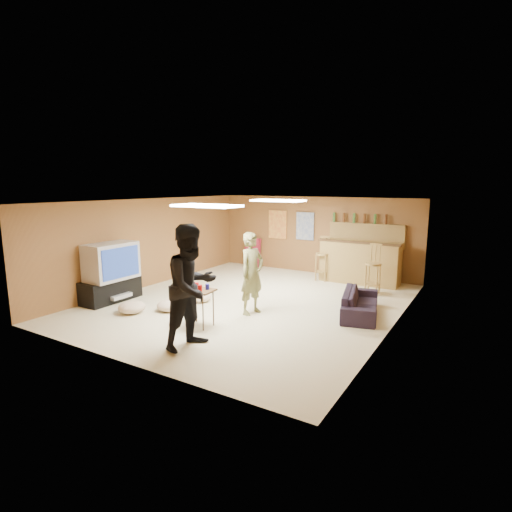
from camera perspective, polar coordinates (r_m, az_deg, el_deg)
The scene contains 32 objects.
ground at distance 8.79m, azimuth -0.68°, elevation -6.62°, with size 7.00×7.00×0.00m, color beige.
ceiling at distance 8.42m, azimuth -0.71°, elevation 7.85°, with size 6.00×7.00×0.02m, color silver.
wall_back at distance 11.63m, azimuth 8.43°, elevation 2.95°, with size 6.00×0.02×2.20m, color brown.
wall_front at distance 5.92m, azimuth -18.86°, elevation -4.48°, with size 6.00×0.02×2.20m, color brown.
wall_left at distance 10.42m, azimuth -14.88°, elevation 1.88°, with size 0.02×7.00×2.20m, color brown.
wall_right at distance 7.44m, azimuth 19.37°, elevation -1.59°, with size 0.02×7.00×2.20m, color brown.
tv_stand at distance 9.40m, azimuth -20.01°, elevation -4.56°, with size 0.55×1.30×0.50m, color black.
dvd_box at distance 9.26m, azimuth -19.11°, elevation -5.37°, with size 0.35×0.50×0.08m, color #B2B2B7.
tv_body at distance 9.21m, azimuth -19.98°, elevation -0.71°, with size 0.60×1.10×0.80m, color #B2B2B7.
tv_screen at distance 8.98m, azimuth -18.73°, elevation -0.91°, with size 0.02×0.95×0.65m, color navy.
bar_counter at distance 10.71m, azimuth 14.62°, elevation -0.87°, with size 2.00×0.60×1.10m, color olive.
bar_lip at distance 10.38m, azimuth 14.36°, elevation 1.88°, with size 2.10×0.12×0.05m, color #3A2512.
bar_shelf at distance 11.01m, azimuth 15.52°, elevation 4.38°, with size 2.00×0.18×0.05m, color olive.
bar_backing at distance 11.06m, azimuth 15.47°, elevation 2.84°, with size 2.00×0.14×0.60m, color olive.
poster_left at distance 12.08m, azimuth 3.11°, elevation 4.51°, with size 0.60×0.03×0.85m, color #BF3F26.
poster_right at distance 11.68m, azimuth 7.02°, elevation 4.25°, with size 0.55×0.03×0.80m, color #334C99.
folding_chair_stack at distance 12.45m, azimuth -0.52°, elevation 0.51°, with size 0.50×0.14×0.90m, color maroon.
ceiling_panel_front at distance 7.20m, azimuth -7.06°, elevation 7.13°, with size 1.20×0.60×0.04m, color white.
ceiling_panel_back at distance 9.47m, azimuth 3.15°, elevation 7.91°, with size 1.20×0.60×0.04m, color white.
person_olive at distance 7.86m, azimuth -0.58°, elevation -2.51°, with size 0.59×0.39×1.63m, color olive.
person_black at distance 6.29m, azimuth -9.13°, elevation -4.34°, with size 0.95×0.74×1.96m, color black.
sofa at distance 8.19m, azimuth 14.68°, elevation -6.49°, with size 1.64×0.64×0.48m, color black.
tray_table at distance 7.35m, azimuth -8.08°, elevation -7.36°, with size 0.53×0.42×0.68m, color #3A2512.
cup_red_near at distance 7.35m, azimuth -8.46°, elevation -4.19°, with size 0.07×0.07×0.10m, color #A60B0D.
cup_red_far at distance 7.14m, azimuth -8.02°, elevation -4.56°, with size 0.08×0.08×0.11m, color #A60B0D.
cup_blue at distance 7.24m, azimuth -6.96°, elevation -4.38°, with size 0.07×0.07×0.10m, color navy.
bar_stool_left at distance 10.78m, azimuth 9.47°, elevation -0.73°, with size 0.33×0.33×1.06m, color olive, non-canonical shape.
bar_stool_right at distance 9.69m, azimuth 16.39°, elevation -1.74°, with size 0.39×0.39×1.22m, color olive, non-canonical shape.
cushion_near_tv at distance 8.39m, azimuth -12.32°, elevation -6.90°, with size 0.50×0.50×0.22m, color tan.
cushion_mid at distance 8.89m, azimuth -7.85°, elevation -5.89°, with size 0.43×0.43×0.19m, color tan.
cushion_far at distance 8.44m, azimuth -17.33°, elevation -6.98°, with size 0.53×0.53×0.24m, color tan.
bottle_row at distance 11.03m, azimuth 14.53°, elevation 5.25°, with size 1.48×0.08×0.26m, color #3F7233, non-canonical shape.
Camera 1 is at (4.43, -7.16, 2.55)m, focal length 28.00 mm.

